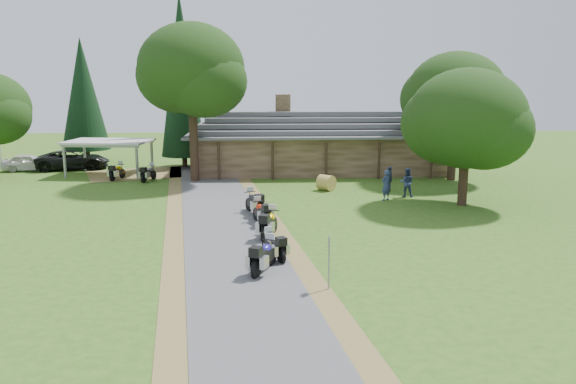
{
  "coord_description": "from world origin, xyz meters",
  "views": [
    {
      "loc": [
        1.03,
        -21.94,
        7.25
      ],
      "look_at": [
        2.49,
        6.63,
        1.6
      ],
      "focal_mm": 35.0,
      "sensor_mm": 36.0,
      "label": 1
    }
  ],
  "objects_px": {
    "lodge": "(320,141)",
    "motorcycle_row_b": "(274,244)",
    "car_dark_suv": "(72,155)",
    "motorcycle_row_a": "(264,255)",
    "motorcycle_carport_b": "(148,172)",
    "car_white_sedan": "(29,160)",
    "carport": "(110,158)",
    "hay_bale": "(326,183)",
    "motorcycle_row_e": "(254,202)",
    "motorcycle_carport_a": "(117,171)",
    "motorcycle_row_c": "(269,222)",
    "motorcycle_row_d": "(261,211)"
  },
  "relations": [
    {
      "from": "car_dark_suv",
      "to": "motorcycle_row_a",
      "type": "height_order",
      "value": "car_dark_suv"
    },
    {
      "from": "lodge",
      "to": "car_white_sedan",
      "type": "relative_size",
      "value": 4.05
    },
    {
      "from": "carport",
      "to": "motorcycle_carport_a",
      "type": "distance_m",
      "value": 2.66
    },
    {
      "from": "lodge",
      "to": "car_dark_suv",
      "type": "relative_size",
      "value": 3.37
    },
    {
      "from": "motorcycle_row_c",
      "to": "hay_bale",
      "type": "distance_m",
      "value": 12.04
    },
    {
      "from": "carport",
      "to": "motorcycle_row_c",
      "type": "relative_size",
      "value": 3.01
    },
    {
      "from": "motorcycle_row_e",
      "to": "car_dark_suv",
      "type": "bearing_deg",
      "value": 20.44
    },
    {
      "from": "lodge",
      "to": "carport",
      "type": "height_order",
      "value": "lodge"
    },
    {
      "from": "car_dark_suv",
      "to": "motorcycle_row_a",
      "type": "bearing_deg",
      "value": -161.21
    },
    {
      "from": "motorcycle_carport_a",
      "to": "hay_bale",
      "type": "relative_size",
      "value": 1.82
    },
    {
      "from": "lodge",
      "to": "hay_bale",
      "type": "height_order",
      "value": "lodge"
    },
    {
      "from": "motorcycle_row_a",
      "to": "motorcycle_row_c",
      "type": "bearing_deg",
      "value": 19.63
    },
    {
      "from": "car_dark_suv",
      "to": "motorcycle_row_d",
      "type": "relative_size",
      "value": 3.24
    },
    {
      "from": "carport",
      "to": "motorcycle_row_a",
      "type": "bearing_deg",
      "value": -56.0
    },
    {
      "from": "lodge",
      "to": "car_dark_suv",
      "type": "bearing_deg",
      "value": 176.0
    },
    {
      "from": "carport",
      "to": "hay_bale",
      "type": "distance_m",
      "value": 17.88
    },
    {
      "from": "car_dark_suv",
      "to": "motorcycle_carport_b",
      "type": "distance_m",
      "value": 9.58
    },
    {
      "from": "lodge",
      "to": "motorcycle_row_b",
      "type": "height_order",
      "value": "lodge"
    },
    {
      "from": "motorcycle_row_c",
      "to": "motorcycle_row_b",
      "type": "bearing_deg",
      "value": -161.09
    },
    {
      "from": "lodge",
      "to": "carport",
      "type": "distance_m",
      "value": 16.87
    },
    {
      "from": "car_white_sedan",
      "to": "motorcycle_row_d",
      "type": "distance_m",
      "value": 26.55
    },
    {
      "from": "car_dark_suv",
      "to": "motorcycle_row_c",
      "type": "relative_size",
      "value": 3.05
    },
    {
      "from": "car_dark_suv",
      "to": "motorcycle_row_c",
      "type": "bearing_deg",
      "value": -155.29
    },
    {
      "from": "lodge",
      "to": "motorcycle_carport_a",
      "type": "distance_m",
      "value": 16.21
    },
    {
      "from": "motorcycle_row_a",
      "to": "motorcycle_row_e",
      "type": "bearing_deg",
      "value": 25.78
    },
    {
      "from": "motorcycle_row_a",
      "to": "motorcycle_row_d",
      "type": "relative_size",
      "value": 1.03
    },
    {
      "from": "motorcycle_carport_a",
      "to": "motorcycle_carport_b",
      "type": "xyz_separation_m",
      "value": [
        2.47,
        -0.79,
        -0.01
      ]
    },
    {
      "from": "car_white_sedan",
      "to": "motorcycle_row_b",
      "type": "relative_size",
      "value": 2.92
    },
    {
      "from": "motorcycle_carport_a",
      "to": "motorcycle_row_e",
      "type": "bearing_deg",
      "value": -123.47
    },
    {
      "from": "carport",
      "to": "motorcycle_carport_a",
      "type": "relative_size",
      "value": 3.27
    },
    {
      "from": "motorcycle_row_c",
      "to": "motorcycle_row_d",
      "type": "bearing_deg",
      "value": 25.48
    },
    {
      "from": "motorcycle_carport_b",
      "to": "carport",
      "type": "bearing_deg",
      "value": 66.69
    },
    {
      "from": "carport",
      "to": "motorcycle_carport_b",
      "type": "height_order",
      "value": "carport"
    },
    {
      "from": "car_white_sedan",
      "to": "car_dark_suv",
      "type": "xyz_separation_m",
      "value": [
        3.33,
        0.64,
        0.34
      ]
    },
    {
      "from": "lodge",
      "to": "motorcycle_carport_b",
      "type": "xyz_separation_m",
      "value": [
        -13.18,
        -4.6,
        -1.8
      ]
    },
    {
      "from": "car_white_sedan",
      "to": "motorcycle_carport_b",
      "type": "bearing_deg",
      "value": -123.66
    },
    {
      "from": "hay_bale",
      "to": "carport",
      "type": "bearing_deg",
      "value": 155.65
    },
    {
      "from": "motorcycle_row_c",
      "to": "motorcycle_row_d",
      "type": "relative_size",
      "value": 1.06
    },
    {
      "from": "motorcycle_carport_a",
      "to": "motorcycle_carport_b",
      "type": "distance_m",
      "value": 2.59
    },
    {
      "from": "motorcycle_row_a",
      "to": "car_dark_suv",
      "type": "bearing_deg",
      "value": 53.63
    },
    {
      "from": "motorcycle_row_a",
      "to": "motorcycle_carport_b",
      "type": "relative_size",
      "value": 1.06
    },
    {
      "from": "motorcycle_row_a",
      "to": "motorcycle_row_d",
      "type": "bearing_deg",
      "value": 23.59
    },
    {
      "from": "car_white_sedan",
      "to": "hay_bale",
      "type": "height_order",
      "value": "car_white_sedan"
    },
    {
      "from": "motorcycle_carport_b",
      "to": "motorcycle_row_e",
      "type": "bearing_deg",
      "value": -126.59
    },
    {
      "from": "motorcycle_row_a",
      "to": "lodge",
      "type": "bearing_deg",
      "value": 12.09
    },
    {
      "from": "lodge",
      "to": "car_dark_suv",
      "type": "xyz_separation_m",
      "value": [
        -20.6,
        1.44,
        -1.23
      ]
    },
    {
      "from": "motorcycle_carport_b",
      "to": "motorcycle_row_c",
      "type": "bearing_deg",
      "value": -133.45
    },
    {
      "from": "lodge",
      "to": "motorcycle_row_b",
      "type": "relative_size",
      "value": 11.85
    },
    {
      "from": "car_white_sedan",
      "to": "motorcycle_row_b",
      "type": "distance_m",
      "value": 31.19
    },
    {
      "from": "motorcycle_row_e",
      "to": "motorcycle_carport_b",
      "type": "relative_size",
      "value": 1.09
    }
  ]
}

